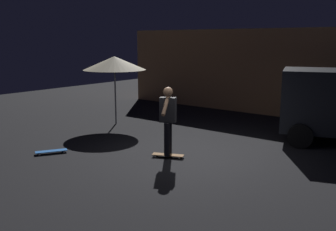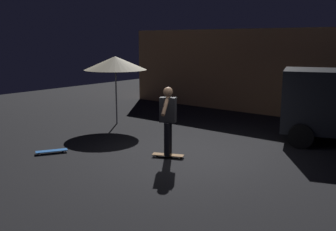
# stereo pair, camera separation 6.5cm
# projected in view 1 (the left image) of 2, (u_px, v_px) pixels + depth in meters

# --- Properties ---
(ground_plane) EXTENTS (28.00, 28.00, 0.00)m
(ground_plane) POSITION_uv_depth(u_px,v_px,m) (184.00, 157.00, 9.46)
(ground_plane) COLOR black
(low_building) EXTENTS (11.61, 4.08, 3.26)m
(low_building) POSITION_uv_depth(u_px,v_px,m) (270.00, 68.00, 16.50)
(low_building) COLOR tan
(low_building) RESTS_ON ground_plane
(patio_umbrella) EXTENTS (2.10, 2.10, 2.30)m
(patio_umbrella) POSITION_uv_depth(u_px,v_px,m) (114.00, 63.00, 12.85)
(patio_umbrella) COLOR slate
(patio_umbrella) RESTS_ON ground_plane
(skateboard_ridden) EXTENTS (0.79, 0.50, 0.07)m
(skateboard_ridden) POSITION_uv_depth(u_px,v_px,m) (168.00, 155.00, 9.45)
(skateboard_ridden) COLOR olive
(skateboard_ridden) RESTS_ON ground_plane
(skateboard_spare) EXTENTS (0.57, 0.77, 0.07)m
(skateboard_spare) POSITION_uv_depth(u_px,v_px,m) (51.00, 151.00, 9.77)
(skateboard_spare) COLOR #1959B2
(skateboard_spare) RESTS_ON ground_plane
(skater) EXTENTS (0.48, 0.93, 1.67)m
(skater) POSITION_uv_depth(u_px,v_px,m) (168.00, 116.00, 9.26)
(skater) COLOR black
(skater) RESTS_ON skateboard_ridden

